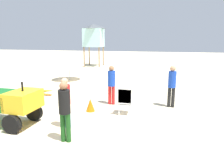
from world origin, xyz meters
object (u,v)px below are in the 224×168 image
(surfboard_pile, at_px, (35,92))
(lifeguard_near_left, at_px, (65,108))
(lifeguard_near_center, at_px, (65,100))
(lifeguard_far_right, at_px, (172,84))
(utility_cart, at_px, (3,102))
(traffic_cone_near, at_px, (90,105))
(lifeguard_near_right, at_px, (111,82))
(beach_umbrella_left, at_px, (69,60))
(lifeguard_tower, at_px, (94,35))
(stacked_plastic_chairs, at_px, (125,98))

(surfboard_pile, bearing_deg, lifeguard_near_left, -49.31)
(lifeguard_near_center, relative_size, lifeguard_far_right, 0.94)
(lifeguard_near_center, height_order, lifeguard_far_right, lifeguard_far_right)
(surfboard_pile, distance_m, lifeguard_near_center, 5.07)
(utility_cart, xyz_separation_m, traffic_cone_near, (2.40, 1.89, -0.53))
(lifeguard_near_right, distance_m, traffic_cone_near, 1.44)
(lifeguard_near_left, relative_size, beach_umbrella_left, 0.85)
(utility_cart, bearing_deg, lifeguard_far_right, 29.66)
(lifeguard_near_left, bearing_deg, lifeguard_near_right, 82.82)
(utility_cart, relative_size, traffic_cone_near, 5.07)
(lifeguard_far_right, height_order, traffic_cone_near, lifeguard_far_right)
(utility_cart, distance_m, beach_umbrella_left, 7.76)
(lifeguard_near_left, bearing_deg, surfboard_pile, 130.69)
(surfboard_pile, relative_size, lifeguard_near_left, 1.32)
(lifeguard_far_right, relative_size, lifeguard_tower, 0.42)
(lifeguard_near_center, xyz_separation_m, lifeguard_near_right, (0.85, 2.78, 0.04))
(surfboard_pile, relative_size, traffic_cone_near, 4.42)
(stacked_plastic_chairs, height_order, lifeguard_tower, lifeguard_tower)
(utility_cart, relative_size, lifeguard_tower, 0.61)
(beach_umbrella_left, bearing_deg, surfboard_pile, -93.55)
(lifeguard_far_right, height_order, lifeguard_tower, lifeguard_tower)
(surfboard_pile, relative_size, lifeguard_tower, 0.54)
(lifeguard_near_left, bearing_deg, lifeguard_far_right, 52.09)
(stacked_plastic_chairs, relative_size, traffic_cone_near, 2.17)
(lifeguard_near_right, height_order, lifeguard_tower, lifeguard_tower)
(surfboard_pile, distance_m, lifeguard_near_left, 5.98)
(lifeguard_near_left, xyz_separation_m, lifeguard_tower, (-4.29, 15.93, 2.12))
(utility_cart, relative_size, beach_umbrella_left, 1.28)
(lifeguard_near_center, bearing_deg, beach_umbrella_left, 113.33)
(lifeguard_near_left, height_order, beach_umbrella_left, beach_umbrella_left)
(lifeguard_near_left, relative_size, lifeguard_near_center, 1.05)
(lifeguard_near_right, xyz_separation_m, traffic_cone_near, (-0.61, -1.08, -0.73))
(stacked_plastic_chairs, height_order, lifeguard_near_right, lifeguard_near_right)
(lifeguard_far_right, xyz_separation_m, traffic_cone_near, (-3.14, -1.27, -0.76))
(stacked_plastic_chairs, distance_m, surfboard_pile, 5.53)
(lifeguard_far_right, distance_m, beach_umbrella_left, 8.01)
(lifeguard_near_left, height_order, lifeguard_tower, lifeguard_tower)
(beach_umbrella_left, bearing_deg, lifeguard_near_right, -49.10)
(utility_cart, distance_m, traffic_cone_near, 3.10)
(lifeguard_tower, xyz_separation_m, traffic_cone_near, (4.14, -13.37, -2.86))
(stacked_plastic_chairs, bearing_deg, lifeguard_far_right, 38.51)
(lifeguard_far_right, bearing_deg, lifeguard_tower, 121.03)
(stacked_plastic_chairs, height_order, surfboard_pile, stacked_plastic_chairs)
(stacked_plastic_chairs, bearing_deg, traffic_cone_near, 175.73)
(utility_cart, height_order, beach_umbrella_left, beach_umbrella_left)
(traffic_cone_near, bearing_deg, beach_umbrella_left, 120.92)
(utility_cart, height_order, lifeguard_tower, lifeguard_tower)
(traffic_cone_near, bearing_deg, lifeguard_tower, 107.20)
(utility_cart, distance_m, surfboard_pile, 4.07)
(utility_cart, xyz_separation_m, lifeguard_near_left, (2.55, -0.68, 0.21))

